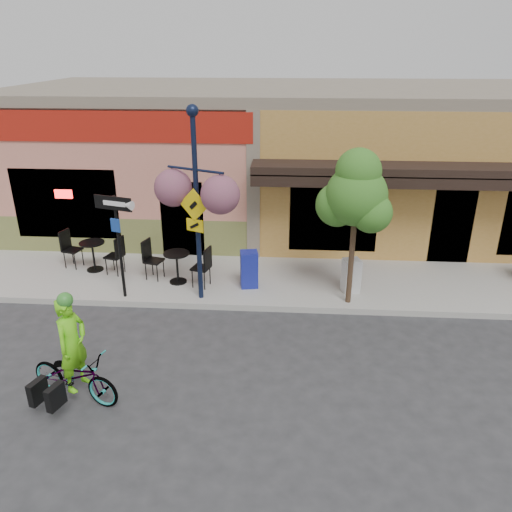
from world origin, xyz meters
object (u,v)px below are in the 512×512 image
(street_tree, at_px, (354,229))
(building, at_px, (291,155))
(cyclist_rider, at_px, (74,357))
(bicycle, at_px, (75,376))
(lamp_post, at_px, (197,208))
(newspaper_box_blue, at_px, (249,269))
(one_way_sign, at_px, (120,248))
(newspaper_box_grey, at_px, (351,275))

(street_tree, bearing_deg, building, 102.05)
(cyclist_rider, bearing_deg, street_tree, -36.35)
(bicycle, height_order, lamp_post, lamp_post)
(newspaper_box_blue, bearing_deg, one_way_sign, -176.12)
(building, relative_size, bicycle, 10.39)
(one_way_sign, height_order, street_tree, street_tree)
(building, relative_size, street_tree, 4.98)
(newspaper_box_grey, bearing_deg, newspaper_box_blue, 161.57)
(newspaper_box_blue, xyz_separation_m, newspaper_box_grey, (2.49, -0.10, -0.04))
(cyclist_rider, height_order, one_way_sign, one_way_sign)
(cyclist_rider, bearing_deg, newspaper_box_blue, -13.78)
(bicycle, height_order, street_tree, street_tree)
(building, xyz_separation_m, bicycle, (-3.64, -10.29, -1.79))
(bicycle, xyz_separation_m, lamp_post, (1.57, 3.63, 1.92))
(building, bearing_deg, cyclist_rider, -109.25)
(building, relative_size, newspaper_box_blue, 19.60)
(street_tree, bearing_deg, cyclist_rider, -144.05)
(bicycle, xyz_separation_m, newspaper_box_blue, (2.67, 4.29, 0.15))
(building, height_order, lamp_post, lamp_post)
(bicycle, distance_m, lamp_post, 4.40)
(lamp_post, bearing_deg, street_tree, 23.49)
(bicycle, xyz_separation_m, street_tree, (5.06, 3.64, 1.52))
(cyclist_rider, bearing_deg, one_way_sign, 22.75)
(lamp_post, bearing_deg, newspaper_box_grey, 32.25)
(newspaper_box_grey, bearing_deg, street_tree, -116.78)
(building, distance_m, bicycle, 11.06)
(lamp_post, bearing_deg, one_way_sign, -154.35)
(one_way_sign, xyz_separation_m, newspaper_box_blue, (2.94, 0.74, -0.79))
(cyclist_rider, bearing_deg, bicycle, 107.70)
(one_way_sign, bearing_deg, cyclist_rider, -68.37)
(bicycle, bearing_deg, newspaper_box_blue, -14.26)
(lamp_post, relative_size, street_tree, 1.22)
(bicycle, bearing_deg, street_tree, -36.62)
(bicycle, relative_size, cyclist_rider, 1.03)
(lamp_post, bearing_deg, building, 96.08)
(lamp_post, distance_m, newspaper_box_blue, 2.19)
(bicycle, height_order, cyclist_rider, cyclist_rider)
(bicycle, bearing_deg, one_way_sign, 21.95)
(bicycle, relative_size, one_way_sign, 0.70)
(newspaper_box_blue, distance_m, street_tree, 2.82)
(building, height_order, newspaper_box_grey, building)
(bicycle, distance_m, one_way_sign, 3.68)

